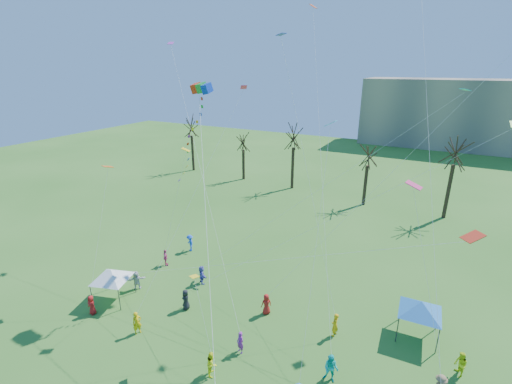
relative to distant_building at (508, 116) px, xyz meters
The scene contains 7 objects.
distant_building is the anchor object (origin of this frame).
bare_tree_row 49.96m from the distant_building, 113.36° to the right, with size 68.24×8.52×10.57m.
big_box_kite 78.08m from the distant_building, 111.59° to the right, with size 5.75×7.34×21.30m.
canopy_tent_white 84.82m from the distant_building, 113.19° to the right, with size 3.45×3.45×2.71m.
canopy_tent_blue 72.06m from the distant_building, 99.17° to the right, with size 3.78×3.78×2.83m.
festival_crowd 79.17m from the distant_building, 106.47° to the right, with size 25.43×12.98×1.85m.
small_kites_aloft 73.83m from the distant_building, 105.74° to the right, with size 29.46×18.97×33.56m.
Camera 1 is at (10.01, -11.96, 17.82)m, focal length 25.00 mm.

